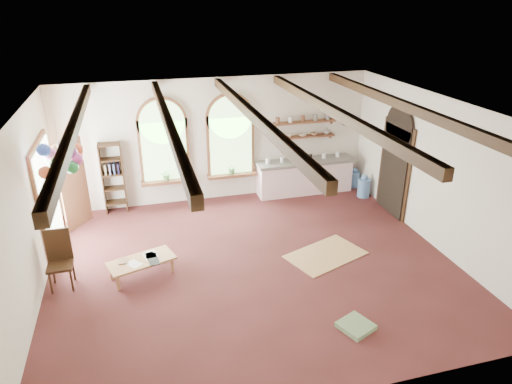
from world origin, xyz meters
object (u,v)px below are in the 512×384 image
object	(u,v)px
side_chair	(62,271)
balloon_cluster	(61,158)
kitchen_counter	(305,176)
coffee_table	(141,262)

from	to	relation	value
side_chair	balloon_cluster	bearing A→B (deg)	66.46
kitchen_counter	coffee_table	bearing A→B (deg)	-146.23
balloon_cluster	side_chair	bearing A→B (deg)	-113.54
kitchen_counter	side_chair	size ratio (longest dim) A/B	2.37
coffee_table	balloon_cluster	world-z (taller)	balloon_cluster
side_chair	balloon_cluster	xyz separation A→B (m)	(0.25, 0.57, 2.02)
coffee_table	side_chair	bearing A→B (deg)	178.58
side_chair	kitchen_counter	bearing A→B (deg)	26.55
kitchen_counter	balloon_cluster	size ratio (longest dim) A/B	2.33
kitchen_counter	side_chair	xyz separation A→B (m)	(-5.95, -2.97, -0.15)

